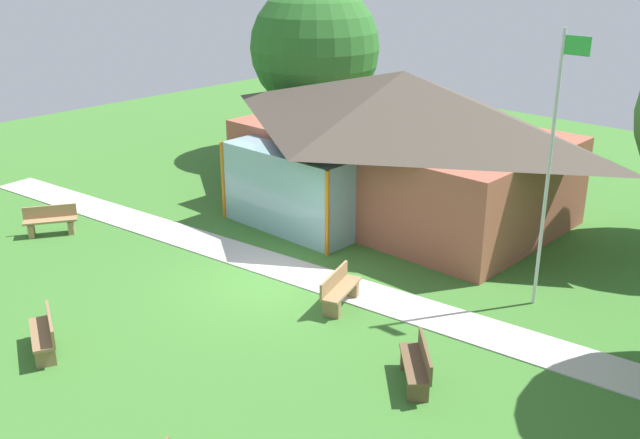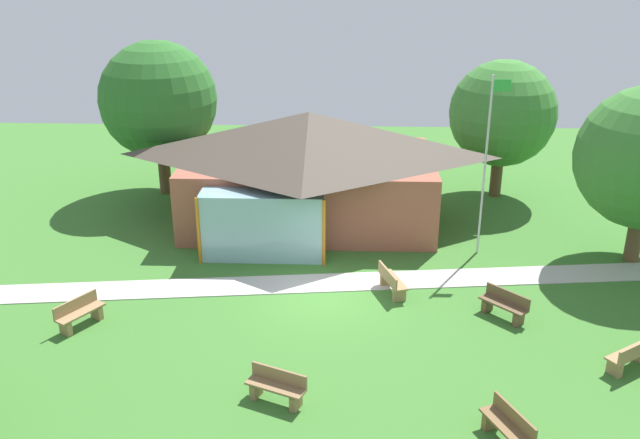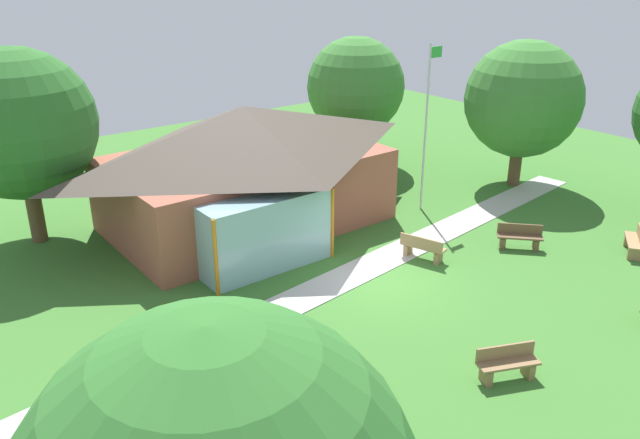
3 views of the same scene
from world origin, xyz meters
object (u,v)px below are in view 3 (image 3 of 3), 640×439
at_px(bench_front_center, 507,364).
at_px(bench_mid_left, 210,392).
at_px(flagpole, 427,122).
at_px(bench_rear_near_path, 423,248).
at_px(pavilion, 246,166).
at_px(bench_lawn_far_right, 635,242).
at_px(tree_behind_pavilion_right, 356,87).
at_px(tree_behind_pavilion_left, 19,124).
at_px(bench_mid_right, 520,237).
at_px(tree_east_hedge, 523,99).

bearing_deg(bench_front_center, bench_mid_left, -5.36).
height_order(flagpole, bench_rear_near_path, flagpole).
relative_size(pavilion, bench_lawn_far_right, 7.12).
bearing_deg(tree_behind_pavilion_right, bench_mid_left, -140.32).
bearing_deg(tree_behind_pavilion_right, tree_behind_pavilion_left, -179.30).
xyz_separation_m(bench_lawn_far_right, bench_mid_right, (-2.74, 2.61, 0.00)).
bearing_deg(bench_mid_right, pavilion, -3.32).
height_order(bench_front_center, bench_rear_near_path, same).
bearing_deg(tree_east_hedge, tree_behind_pavilion_left, 160.34).
bearing_deg(bench_mid_left, flagpole, 145.80).
height_order(tree_east_hedge, tree_behind_pavilion_right, tree_east_hedge).
height_order(tree_behind_pavilion_right, tree_behind_pavilion_left, tree_behind_pavilion_left).
bearing_deg(tree_east_hedge, bench_lawn_far_right, -110.80).
bearing_deg(bench_rear_near_path, tree_behind_pavilion_left, -152.58).
relative_size(pavilion, bench_mid_left, 7.02).
distance_m(flagpole, bench_lawn_far_right, 8.36).
bearing_deg(pavilion, bench_mid_right, -49.83).
height_order(bench_rear_near_path, tree_behind_pavilion_right, tree_behind_pavilion_right).
height_order(bench_mid_left, tree_east_hedge, tree_east_hedge).
height_order(bench_mid_left, bench_front_center, same).
height_order(bench_lawn_far_right, tree_behind_pavilion_left, tree_behind_pavilion_left).
distance_m(tree_east_hedge, tree_behind_pavilion_left, 19.30).
distance_m(bench_lawn_far_right, bench_front_center, 9.27).
xyz_separation_m(bench_mid_right, bench_rear_near_path, (-3.27, 1.41, 0.00)).
bearing_deg(pavilion, flagpole, -23.51).
relative_size(bench_mid_right, tree_behind_pavilion_right, 0.23).
relative_size(pavilion, tree_behind_pavilion_right, 1.78).
height_order(bench_rear_near_path, tree_east_hedge, tree_east_hedge).
relative_size(bench_front_center, bench_rear_near_path, 0.99).
relative_size(bench_mid_left, tree_east_hedge, 0.24).
relative_size(bench_lawn_far_right, bench_front_center, 0.96).
xyz_separation_m(pavilion, bench_mid_left, (-6.18, -8.40, -1.91)).
xyz_separation_m(bench_mid_left, tree_behind_pavilion_left, (-0.39, 11.69, 3.77)).
xyz_separation_m(bench_mid_left, bench_front_center, (6.08, -3.36, 0.00)).
height_order(flagpole, tree_behind_pavilion_right, flagpole).
height_order(bench_mid_left, bench_rear_near_path, same).
xyz_separation_m(flagpole, bench_mid_left, (-12.51, -5.65, -3.10)).
bearing_deg(bench_mid_right, bench_lawn_far_right, -177.17).
bearing_deg(tree_behind_pavilion_left, bench_rear_near_path, -44.21).
xyz_separation_m(bench_mid_left, tree_behind_pavilion_right, (14.31, 11.87, 3.28)).
bearing_deg(bench_mid_right, tree_behind_pavilion_right, -53.19).
bearing_deg(bench_mid_right, flagpole, -44.22).
xyz_separation_m(bench_lawn_far_right, tree_east_hedge, (2.60, 6.84, 3.35)).
distance_m(pavilion, tree_behind_pavilion_right, 8.95).
bearing_deg(pavilion, bench_rear_near_path, -63.47).
bearing_deg(tree_behind_pavilion_right, bench_mid_right, -99.69).
bearing_deg(tree_east_hedge, bench_mid_left, -163.70).
distance_m(bench_front_center, bench_rear_near_path, 6.53).
relative_size(pavilion, flagpole, 1.65).
height_order(pavilion, tree_behind_pavilion_right, tree_behind_pavilion_right).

